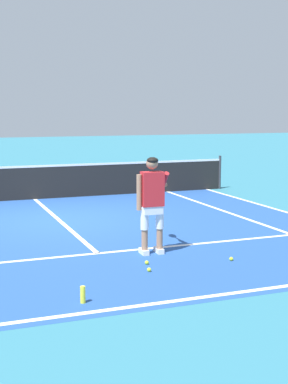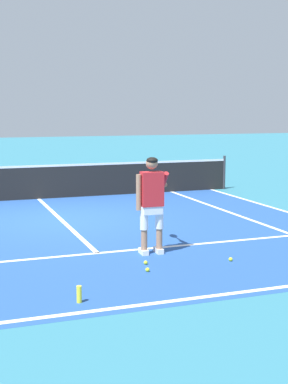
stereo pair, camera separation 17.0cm
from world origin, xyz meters
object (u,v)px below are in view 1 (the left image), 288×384
(tennis_ball_mid_court, at_px, (147,263))
(water_bottle, at_px, (83,295))
(tennis_ball_near_feet, at_px, (231,259))
(tennis_ball_by_baseline, at_px, (149,270))
(tennis_player, at_px, (152,198))

(tennis_ball_mid_court, distance_m, water_bottle, 2.01)
(tennis_ball_near_feet, xyz_separation_m, tennis_ball_mid_court, (-1.41, 0.30, 0.00))
(water_bottle, bearing_deg, tennis_ball_by_baseline, 37.02)
(tennis_ball_near_feet, bearing_deg, water_bottle, -158.96)
(tennis_ball_by_baseline, distance_m, water_bottle, 1.67)
(tennis_ball_mid_court, bearing_deg, tennis_ball_near_feet, -11.98)
(tennis_ball_mid_court, bearing_deg, water_bottle, -135.93)
(tennis_ball_near_feet, relative_size, tennis_ball_mid_court, 1.00)
(tennis_player, relative_size, water_bottle, 7.48)
(tennis_player, height_order, tennis_ball_by_baseline, tennis_player)
(tennis_ball_by_baseline, relative_size, tennis_ball_mid_court, 1.00)
(tennis_ball_near_feet, distance_m, water_bottle, 3.06)
(tennis_ball_mid_court, bearing_deg, tennis_ball_by_baseline, -106.10)
(tennis_player, height_order, tennis_ball_near_feet, tennis_player)
(tennis_ball_by_baseline, height_order, tennis_ball_mid_court, same)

